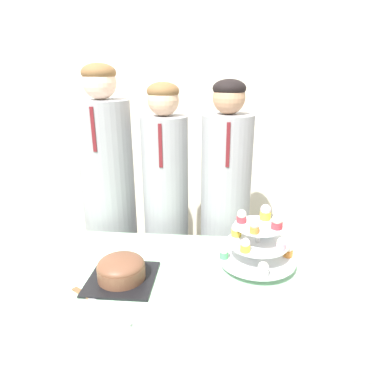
{
  "coord_description": "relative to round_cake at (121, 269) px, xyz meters",
  "views": [
    {
      "loc": [
        0.29,
        -0.9,
        1.56
      ],
      "look_at": [
        0.18,
        0.36,
        1.11
      ],
      "focal_mm": 32.0,
      "sensor_mm": 36.0,
      "label": 1
    }
  ],
  "objects": [
    {
      "name": "wall_back",
      "position": [
        0.09,
        1.26,
        0.53
      ],
      "size": [
        9.0,
        0.06,
        2.7
      ],
      "color": "beige",
      "rests_on": "ground_plane"
    },
    {
      "name": "table",
      "position": [
        0.09,
        0.08,
        -0.43
      ],
      "size": [
        1.51,
        0.66,
        0.77
      ],
      "color": "#A8DBB2",
      "rests_on": "ground_plane"
    },
    {
      "name": "round_cake",
      "position": [
        0.0,
        0.0,
        0.0
      ],
      "size": [
        0.26,
        0.26,
        0.1
      ],
      "color": "black",
      "rests_on": "table"
    },
    {
      "name": "cake_knife",
      "position": [
        -0.08,
        -0.13,
        -0.05
      ],
      "size": [
        0.28,
        0.19,
        0.01
      ],
      "rotation": [
        0.0,
        0.0,
        -0.57
      ],
      "color": "silver",
      "rests_on": "table"
    },
    {
      "name": "cupcake_stand",
      "position": [
        0.55,
        0.15,
        0.07
      ],
      "size": [
        0.33,
        0.33,
        0.26
      ],
      "color": "silver",
      "rests_on": "table"
    },
    {
      "name": "student_0",
      "position": [
        -0.25,
        0.64,
        -0.06
      ],
      "size": [
        0.29,
        0.3,
        1.6
      ],
      "color": "#939399",
      "rests_on": "ground_plane"
    },
    {
      "name": "student_1",
      "position": [
        0.08,
        0.64,
        -0.09
      ],
      "size": [
        0.25,
        0.26,
        1.51
      ],
      "color": "#939399",
      "rests_on": "ground_plane"
    },
    {
      "name": "student_2",
      "position": [
        0.42,
        0.64,
        -0.09
      ],
      "size": [
        0.27,
        0.28,
        1.52
      ],
      "color": "#939399",
      "rests_on": "ground_plane"
    }
  ]
}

